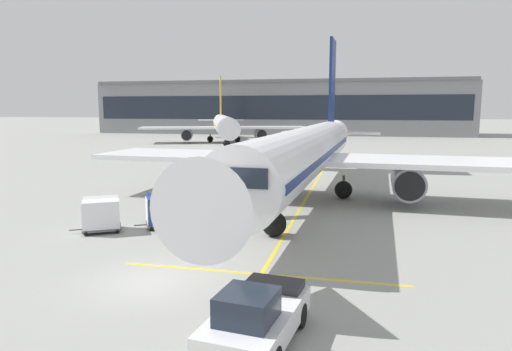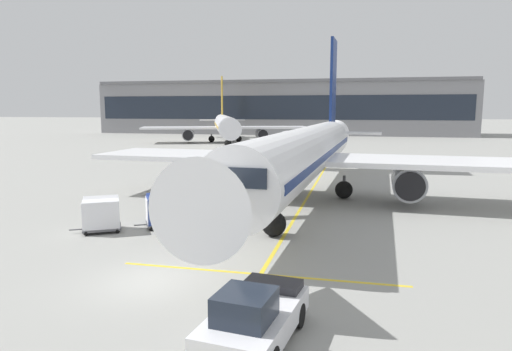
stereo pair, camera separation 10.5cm
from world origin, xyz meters
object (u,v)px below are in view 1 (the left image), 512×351
at_px(parked_airplane, 306,153).
at_px(belt_loader, 222,204).
at_px(baggage_cart_lead, 164,209).
at_px(safety_cone_engine_keepout, 191,198).
at_px(ground_crew_wingwalker, 165,215).
at_px(safety_cone_wingtip, 219,197).
at_px(distant_airplane, 224,125).
at_px(pushback_tug, 256,317).
at_px(ground_crew_by_loader, 220,210).
at_px(ground_crew_marshaller, 160,201).
at_px(safety_cone_nose_mark, 189,197).
at_px(baggage_cart_second, 101,214).
at_px(ground_crew_by_carts, 192,210).

bearing_deg(parked_airplane, belt_loader, -120.34).
bearing_deg(baggage_cart_lead, safety_cone_engine_keepout, 97.85).
relative_size(belt_loader, ground_crew_wingwalker, 2.89).
relative_size(safety_cone_wingtip, distant_airplane, 0.02).
distance_m(pushback_tug, ground_crew_by_loader, 13.30).
distance_m(ground_crew_wingwalker, safety_cone_engine_keepout, 8.25).
relative_size(parked_airplane, ground_crew_marshaller, 24.12).
distance_m(baggage_cart_lead, pushback_tug, 14.21).
xyz_separation_m(parked_airplane, safety_cone_nose_mark, (-8.17, -2.90, -3.18)).
bearing_deg(belt_loader, safety_cone_nose_mark, 130.58).
distance_m(baggage_cart_second, ground_crew_by_loader, 6.53).
distance_m(belt_loader, ground_crew_marshaller, 3.98).
distance_m(baggage_cart_second, safety_cone_nose_mark, 8.98).
relative_size(baggage_cart_lead, safety_cone_wingtip, 3.82).
bearing_deg(ground_crew_marshaller, ground_crew_by_loader, -20.81).
distance_m(belt_loader, distant_airplane, 64.06).
distance_m(baggage_cart_lead, ground_crew_by_carts, 1.63).
height_order(parked_airplane, ground_crew_marshaller, parked_airplane).
relative_size(ground_crew_wingwalker, distant_airplane, 0.04).
bearing_deg(distant_airplane, parked_airplane, -67.33).
xyz_separation_m(baggage_cart_second, safety_cone_engine_keepout, (2.01, 8.51, -0.71)).
relative_size(baggage_cart_lead, pushback_tug, 0.59).
bearing_deg(distant_airplane, belt_loader, -73.46).
height_order(baggage_cart_lead, safety_cone_engine_keepout, baggage_cart_lead).
height_order(safety_cone_nose_mark, distant_airplane, distant_airplane).
distance_m(ground_crew_marshaller, safety_cone_wingtip, 5.61).
distance_m(baggage_cart_lead, distant_airplane, 65.84).
bearing_deg(ground_crew_marshaller, safety_cone_nose_mark, 88.40).
relative_size(baggage_cart_second, distant_airplane, 0.07).
xyz_separation_m(baggage_cart_lead, ground_crew_by_loader, (3.14, 0.65, -0.00)).
height_order(baggage_cart_lead, ground_crew_by_carts, baggage_cart_lead).
xyz_separation_m(ground_crew_by_loader, safety_cone_wingtip, (-2.17, 6.78, -0.65)).
relative_size(baggage_cart_second, ground_crew_wingwalker, 1.58).
height_order(belt_loader, safety_cone_engine_keepout, belt_loader).
bearing_deg(safety_cone_nose_mark, safety_cone_engine_keepout, -50.18).
height_order(baggage_cart_lead, safety_cone_nose_mark, baggage_cart_lead).
bearing_deg(safety_cone_engine_keepout, ground_crew_by_carts, -68.91).
relative_size(baggage_cart_lead, ground_crew_by_carts, 1.58).
height_order(ground_crew_by_loader, safety_cone_wingtip, ground_crew_by_loader).
xyz_separation_m(ground_crew_by_loader, safety_cone_engine_keepout, (-4.08, 6.14, -0.70)).
bearing_deg(belt_loader, parked_airplane, 59.66).
relative_size(ground_crew_by_loader, safety_cone_nose_mark, 2.84).
xyz_separation_m(baggage_cart_second, ground_crew_by_loader, (6.09, 2.36, -0.00)).
height_order(pushback_tug, ground_crew_by_loader, pushback_tug).
xyz_separation_m(pushback_tug, distant_airplane, (-23.57, 75.65, 2.59)).
distance_m(ground_crew_by_loader, safety_cone_nose_mark, 7.75).
bearing_deg(pushback_tug, ground_crew_marshaller, 123.59).
xyz_separation_m(baggage_cart_second, safety_cone_wingtip, (3.92, 9.14, -0.65)).
bearing_deg(ground_crew_wingwalker, baggage_cart_lead, 116.24).
relative_size(parked_airplane, ground_crew_wingwalker, 24.12).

